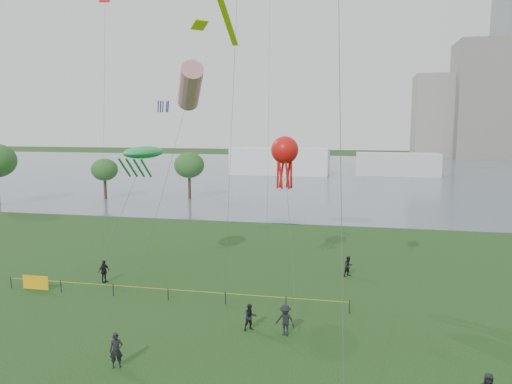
# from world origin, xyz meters

# --- Properties ---
(lake) EXTENTS (400.00, 120.00, 0.08)m
(lake) POSITION_xyz_m (0.00, 100.00, 0.02)
(lake) COLOR slate
(lake) RESTS_ON ground_plane
(building_mid) EXTENTS (20.00, 20.00, 38.00)m
(building_mid) POSITION_xyz_m (46.00, 162.00, 19.00)
(building_mid) COLOR slate
(building_mid) RESTS_ON ground_plane
(building_low) EXTENTS (16.00, 18.00, 28.00)m
(building_low) POSITION_xyz_m (32.00, 168.00, 14.00)
(building_low) COLOR gray
(building_low) RESTS_ON ground_plane
(pavilion_left) EXTENTS (22.00, 8.00, 6.00)m
(pavilion_left) POSITION_xyz_m (-12.00, 95.00, 3.00)
(pavilion_left) COLOR white
(pavilion_left) RESTS_ON ground_plane
(pavilion_right) EXTENTS (18.00, 7.00, 5.00)m
(pavilion_right) POSITION_xyz_m (14.00, 98.00, 2.50)
(pavilion_right) COLOR silver
(pavilion_right) RESTS_ON ground_plane
(trees) EXTENTS (29.93, 16.47, 8.85)m
(trees) POSITION_xyz_m (-35.27, 49.40, 5.75)
(trees) COLOR #332417
(trees) RESTS_ON ground_plane
(fence) EXTENTS (24.07, 0.07, 1.05)m
(fence) POSITION_xyz_m (-12.85, 13.35, 0.55)
(fence) COLOR black
(fence) RESTS_ON ground_plane
(spectator_a) EXTENTS (0.95, 0.91, 1.55)m
(spectator_a) POSITION_xyz_m (-0.28, 9.69, 0.78)
(spectator_a) COLOR black
(spectator_a) RESTS_ON ground_plane
(spectator_b) EXTENTS (1.29, 0.96, 1.78)m
(spectator_b) POSITION_xyz_m (1.80, 9.38, 0.89)
(spectator_b) COLOR black
(spectator_b) RESTS_ON ground_plane
(spectator_c) EXTENTS (0.76, 1.08, 1.70)m
(spectator_c) POSITION_xyz_m (-12.82, 15.91, 0.85)
(spectator_c) COLOR black
(spectator_c) RESTS_ON ground_plane
(spectator_f) EXTENTS (0.75, 0.63, 1.75)m
(spectator_f) POSITION_xyz_m (-5.71, 4.06, 0.87)
(spectator_f) COLOR black
(spectator_f) RESTS_ON ground_plane
(spectator_g) EXTENTS (0.97, 0.96, 1.59)m
(spectator_g) POSITION_xyz_m (5.03, 21.12, 0.79)
(spectator_g) COLOR black
(spectator_g) RESTS_ON ground_plane
(kite_windsock) EXTENTS (4.64, 6.86, 16.54)m
(kite_windsock) POSITION_xyz_m (-7.62, 21.12, 14.65)
(kite_windsock) COLOR #3F3F42
(kite_creature) EXTENTS (3.76, 6.45, 10.10)m
(kite_creature) POSITION_xyz_m (-10.04, 17.48, 9.62)
(kite_creature) COLOR #3F3F42
(kite_octopus) EXTENTS (3.15, 9.93, 10.85)m
(kite_octopus) POSITION_xyz_m (0.14, 19.89, 9.72)
(kite_octopus) COLOR #3F3F42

